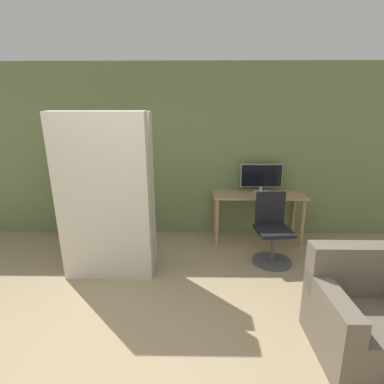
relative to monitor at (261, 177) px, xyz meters
name	(u,v)px	position (x,y,z in m)	size (l,w,h in m)	color
ground_plane	(131,384)	(-1.49, -2.81, -0.98)	(16.00, 16.00, 0.00)	#9E8966
wall_back	(166,152)	(-1.49, 0.18, 0.37)	(8.00, 0.06, 2.70)	#6B7A4C
desk	(258,200)	(-0.06, -0.13, -0.33)	(1.40, 0.55, 0.75)	tan
monitor	(261,177)	(0.00, 0.00, 0.00)	(0.65, 0.26, 0.44)	#B7B7BC
office_chair	(272,235)	(0.00, -0.84, -0.61)	(0.52, 0.52, 0.93)	#4C4C51
bookshelf	(78,187)	(-2.91, 0.04, -0.17)	(0.66, 0.25, 1.68)	black
mattress_near	(104,200)	(-2.06, -1.32, 0.01)	(1.05, 0.33, 1.98)	beige
mattress_far	(111,194)	(-2.06, -1.03, 0.01)	(1.05, 0.29, 1.97)	beige
armchair	(368,317)	(0.41, -2.44, -0.66)	(0.85, 0.80, 0.85)	#665B4C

